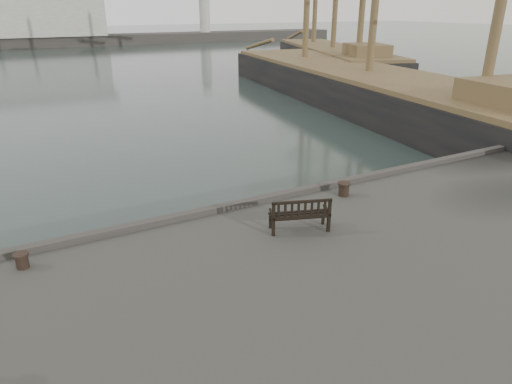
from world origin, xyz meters
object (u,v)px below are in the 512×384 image
(bollard_left, at_px, (22,261))
(tall_ship_far, at_px, (332,65))
(bench, at_px, (299,220))
(bollard_right, at_px, (344,189))
(tall_ship_main, at_px, (367,96))

(bollard_left, relative_size, tall_ship_far, 0.01)
(bench, relative_size, tall_ship_far, 0.06)
(bench, xyz_separation_m, bollard_right, (2.69, 1.41, -0.08))
(bollard_right, bearing_deg, tall_ship_main, 46.70)
(bench, height_order, tall_ship_main, tall_ship_main)
(tall_ship_far, bearing_deg, bench, -108.90)
(bench, relative_size, tall_ship_main, 0.04)
(bollard_right, bearing_deg, bench, -152.39)
(bollard_left, xyz_separation_m, bollard_right, (9.60, -0.10, 0.04))
(bollard_left, xyz_separation_m, tall_ship_far, (35.90, 34.95, -0.89))
(bench, bearing_deg, bollard_left, -173.09)
(tall_ship_main, bearing_deg, bollard_left, -138.09)
(bollard_left, relative_size, bollard_right, 0.84)
(bench, bearing_deg, tall_ship_far, 70.71)
(bench, bearing_deg, tall_ship_main, 63.73)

